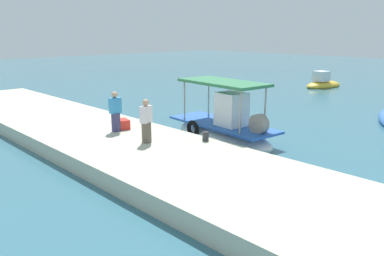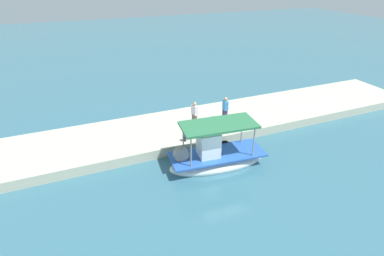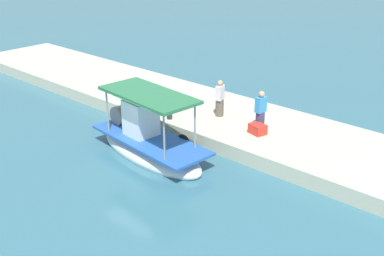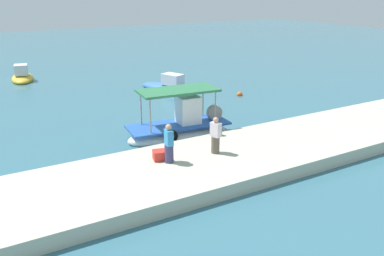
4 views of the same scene
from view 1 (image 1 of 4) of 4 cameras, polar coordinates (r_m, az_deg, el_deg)
ground_plane at (r=17.39m, az=5.35°, el=-1.42°), size 120.00×120.00×0.00m
dock_quay at (r=14.20m, az=-7.12°, el=-3.77°), size 36.00×5.02×0.60m
main_fishing_boat at (r=16.90m, az=4.71°, el=-0.10°), size 5.67×2.43×2.93m
fisherman_near_bollard at (r=16.17m, az=-11.28°, el=2.13°), size 0.41×0.50×1.66m
fisherman_by_crate at (r=14.34m, az=-6.80°, el=0.73°), size 0.44×0.51×1.64m
mooring_bollard at (r=14.60m, az=2.03°, el=-1.23°), size 0.24×0.24×0.35m
cargo_crate at (r=16.66m, az=-10.34°, el=0.58°), size 0.74×0.65×0.41m
moored_boat_near at (r=35.07m, az=18.88°, el=6.21°), size 2.36×4.10×1.64m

